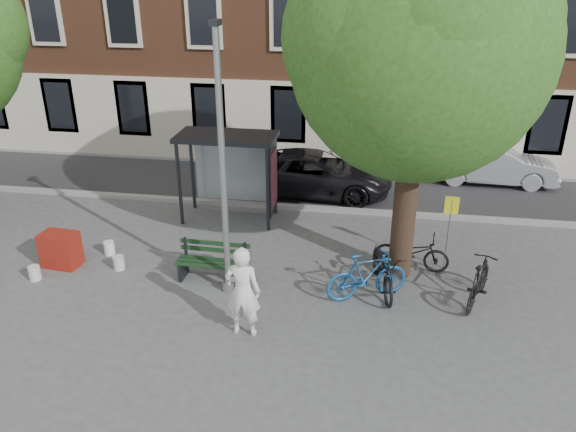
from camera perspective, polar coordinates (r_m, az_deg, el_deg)
The scene contains 20 objects.
ground at distance 13.50m, azimuth -6.03°, elevation -7.55°, with size 90.00×90.00×0.00m, color #4C4C4F.
road at distance 19.62m, azimuth -0.87°, elevation 3.22°, with size 40.00×4.00×0.01m, color #28282B.
curb_near at distance 17.79m, azimuth -1.98°, elevation 1.07°, with size 40.00×0.25×0.12m, color gray.
curb_far at distance 21.46m, azimuth 0.05°, elevation 5.28°, with size 40.00×0.25×0.12m, color gray.
lamppost at distance 12.25m, azimuth -6.60°, elevation 3.55°, with size 0.28×0.35×6.11m.
tree_right at distance 12.51m, azimuth 13.42°, elevation 16.91°, with size 5.76×5.60×8.20m.
bus_shelter at distance 16.43m, azimuth -4.76°, elevation 5.93°, with size 2.85×1.45×2.62m.
painter at distance 11.54m, azimuth -4.61°, elevation -7.66°, with size 0.73×0.48×2.01m, color white.
bench at distance 13.81m, azimuth -7.60°, elevation -4.82°, with size 1.79×0.63×0.91m.
bike_a at distance 14.42m, azimuth 12.46°, elevation -3.56°, with size 0.65×1.85×0.97m, color black.
bike_b at distance 12.99m, azimuth 8.04°, elevation -6.02°, with size 0.55×1.96×1.18m, color #19508A.
bike_c at distance 13.37m, azimuth 9.68°, elevation -5.32°, with size 0.74×2.13×1.12m, color black.
bike_d at distance 13.43m, azimuth 18.83°, elevation -6.34°, with size 0.51×1.81×1.09m, color black.
car_dark at distance 18.69m, azimuth 2.78°, elevation 4.37°, with size 2.33×5.06×1.41m, color black.
car_silver at distance 20.85m, azimuth 20.07°, elevation 5.05°, with size 1.49×4.28×1.41m, color #9C9EA3.
red_stand at distance 15.39m, azimuth -22.10°, elevation -3.18°, with size 0.90×0.60×0.90m, color maroon.
bucket_a at distance 14.85m, azimuth -16.80°, elevation -4.57°, with size 0.28×0.28×0.36m, color silver.
bucket_b at distance 15.11m, azimuth -24.34°, elevation -5.30°, with size 0.28×0.28×0.36m, color silver.
bucket_c at distance 15.66m, azimuth -17.70°, elevation -3.10°, with size 0.28×0.28×0.36m, color white.
notice_sign at distance 14.25m, azimuth 16.16°, elevation -0.09°, with size 0.34×0.08×1.97m.
Camera 1 is at (3.19, -11.00, 7.14)m, focal length 35.00 mm.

